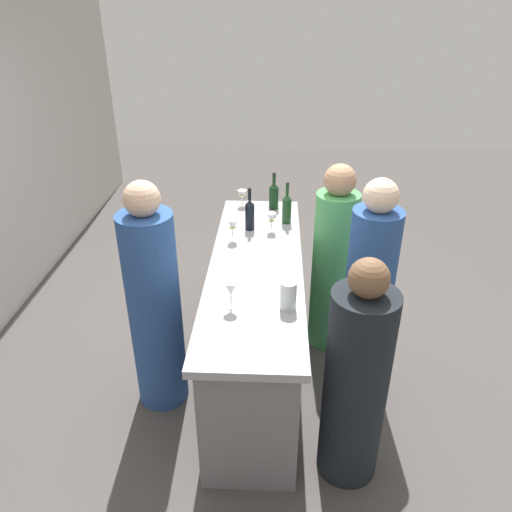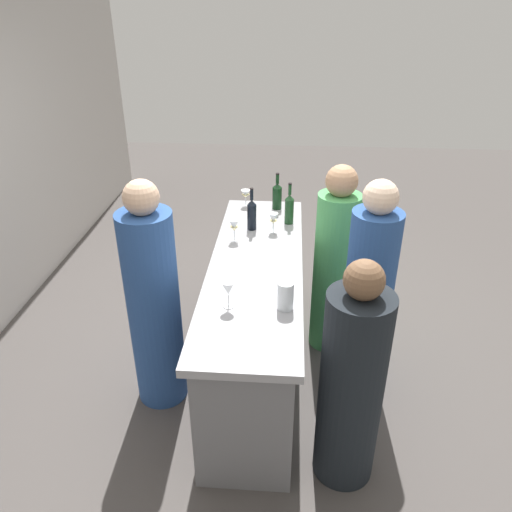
{
  "view_description": "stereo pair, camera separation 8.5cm",
  "coord_description": "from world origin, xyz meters",
  "px_view_note": "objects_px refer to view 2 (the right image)",
  "views": [
    {
      "loc": [
        -2.9,
        -0.13,
        2.53
      ],
      "look_at": [
        0.0,
        0.0,
        0.95
      ],
      "focal_mm": 34.78,
      "sensor_mm": 36.0,
      "label": 1
    },
    {
      "loc": [
        -2.89,
        -0.21,
        2.53
      ],
      "look_at": [
        0.0,
        0.0,
        0.95
      ],
      "focal_mm": 34.78,
      "sensor_mm": 36.0,
      "label": 2
    }
  ],
  "objects_px": {
    "wine_bottle_second_left_olive_green": "(289,208)",
    "person_left_guest": "(334,267)",
    "wine_bottle_center_dark_green": "(277,195)",
    "wine_glass_near_center": "(228,289)",
    "wine_glass_far_left": "(234,227)",
    "wine_glass_near_right": "(246,195)",
    "water_pitcher": "(286,296)",
    "person_center_guest": "(351,385)",
    "person_right_guest": "(367,302)",
    "wine_bottle_leftmost_near_black": "(252,214)",
    "person_server_behind": "(154,306)",
    "wine_glass_near_left": "(273,219)"
  },
  "relations": [
    {
      "from": "wine_bottle_second_left_olive_green",
      "to": "person_left_guest",
      "type": "xyz_separation_m",
      "value": [
        -0.3,
        -0.35,
        -0.33
      ]
    },
    {
      "from": "wine_bottle_center_dark_green",
      "to": "wine_glass_near_center",
      "type": "bearing_deg",
      "value": 171.24
    },
    {
      "from": "wine_glass_near_center",
      "to": "wine_glass_far_left",
      "type": "relative_size",
      "value": 1.05
    },
    {
      "from": "wine_bottle_center_dark_green",
      "to": "wine_glass_near_center",
      "type": "relative_size",
      "value": 1.83
    },
    {
      "from": "wine_bottle_second_left_olive_green",
      "to": "person_left_guest",
      "type": "distance_m",
      "value": 0.57
    },
    {
      "from": "wine_glass_near_right",
      "to": "wine_bottle_center_dark_green",
      "type": "bearing_deg",
      "value": -99.95
    },
    {
      "from": "wine_bottle_second_left_olive_green",
      "to": "wine_bottle_center_dark_green",
      "type": "bearing_deg",
      "value": 20.07
    },
    {
      "from": "water_pitcher",
      "to": "person_center_guest",
      "type": "relative_size",
      "value": 0.12
    },
    {
      "from": "wine_bottle_center_dark_green",
      "to": "person_center_guest",
      "type": "relative_size",
      "value": 0.22
    },
    {
      "from": "person_right_guest",
      "to": "water_pitcher",
      "type": "bearing_deg",
      "value": 44.94
    },
    {
      "from": "wine_bottle_leftmost_near_black",
      "to": "wine_glass_far_left",
      "type": "height_order",
      "value": "wine_bottle_leftmost_near_black"
    },
    {
      "from": "wine_bottle_center_dark_green",
      "to": "person_server_behind",
      "type": "relative_size",
      "value": 0.19
    },
    {
      "from": "wine_bottle_center_dark_green",
      "to": "wine_glass_near_right",
      "type": "height_order",
      "value": "wine_bottle_center_dark_green"
    },
    {
      "from": "wine_bottle_second_left_olive_green",
      "to": "wine_bottle_center_dark_green",
      "type": "relative_size",
      "value": 1.07
    },
    {
      "from": "wine_bottle_second_left_olive_green",
      "to": "water_pitcher",
      "type": "relative_size",
      "value": 1.94
    },
    {
      "from": "water_pitcher",
      "to": "person_server_behind",
      "type": "relative_size",
      "value": 0.11
    },
    {
      "from": "wine_bottle_leftmost_near_black",
      "to": "person_center_guest",
      "type": "bearing_deg",
      "value": -154.82
    },
    {
      "from": "water_pitcher",
      "to": "person_right_guest",
      "type": "xyz_separation_m",
      "value": [
        0.35,
        -0.53,
        -0.25
      ]
    },
    {
      "from": "water_pitcher",
      "to": "person_left_guest",
      "type": "bearing_deg",
      "value": -22.05
    },
    {
      "from": "wine_bottle_center_dark_green",
      "to": "person_center_guest",
      "type": "height_order",
      "value": "person_center_guest"
    },
    {
      "from": "wine_glass_near_left",
      "to": "person_server_behind",
      "type": "xyz_separation_m",
      "value": [
        -0.8,
        0.73,
        -0.27
      ]
    },
    {
      "from": "person_server_behind",
      "to": "wine_glass_far_left",
      "type": "bearing_deg",
      "value": 42.39
    },
    {
      "from": "wine_glass_near_center",
      "to": "wine_glass_near_left",
      "type": "bearing_deg",
      "value": -11.85
    },
    {
      "from": "person_left_guest",
      "to": "person_server_behind",
      "type": "height_order",
      "value": "person_server_behind"
    },
    {
      "from": "wine_glass_near_right",
      "to": "wine_glass_far_left",
      "type": "relative_size",
      "value": 0.86
    },
    {
      "from": "wine_bottle_second_left_olive_green",
      "to": "water_pitcher",
      "type": "xyz_separation_m",
      "value": [
        -1.18,
        0.0,
        -0.04
      ]
    },
    {
      "from": "wine_glass_far_left",
      "to": "person_left_guest",
      "type": "bearing_deg",
      "value": -88.12
    },
    {
      "from": "wine_glass_far_left",
      "to": "person_right_guest",
      "type": "bearing_deg",
      "value": -118.48
    },
    {
      "from": "person_center_guest",
      "to": "wine_glass_near_right",
      "type": "bearing_deg",
      "value": -77.14
    },
    {
      "from": "wine_glass_near_center",
      "to": "wine_bottle_center_dark_green",
      "type": "bearing_deg",
      "value": -8.76
    },
    {
      "from": "wine_glass_near_left",
      "to": "water_pitcher",
      "type": "relative_size",
      "value": 0.87
    },
    {
      "from": "wine_glass_near_center",
      "to": "person_right_guest",
      "type": "distance_m",
      "value": 0.97
    },
    {
      "from": "wine_glass_near_right",
      "to": "person_center_guest",
      "type": "height_order",
      "value": "person_center_guest"
    },
    {
      "from": "wine_bottle_center_dark_green",
      "to": "water_pitcher",
      "type": "xyz_separation_m",
      "value": [
        -1.46,
        -0.1,
        -0.03
      ]
    },
    {
      "from": "person_left_guest",
      "to": "person_center_guest",
      "type": "bearing_deg",
      "value": 112.88
    },
    {
      "from": "wine_glass_far_left",
      "to": "wine_glass_near_center",
      "type": "bearing_deg",
      "value": -175.86
    },
    {
      "from": "wine_glass_near_right",
      "to": "person_center_guest",
      "type": "xyz_separation_m",
      "value": [
        -1.83,
        -0.73,
        -0.36
      ]
    },
    {
      "from": "wine_bottle_leftmost_near_black",
      "to": "wine_glass_far_left",
      "type": "distance_m",
      "value": 0.23
    },
    {
      "from": "person_right_guest",
      "to": "wine_glass_near_left",
      "type": "bearing_deg",
      "value": -34.57
    },
    {
      "from": "wine_bottle_second_left_olive_green",
      "to": "person_right_guest",
      "type": "xyz_separation_m",
      "value": [
        -0.82,
        -0.53,
        -0.29
      ]
    },
    {
      "from": "wine_bottle_leftmost_near_black",
      "to": "water_pitcher",
      "type": "relative_size",
      "value": 1.94
    },
    {
      "from": "person_left_guest",
      "to": "water_pitcher",
      "type": "bearing_deg",
      "value": 90.1
    },
    {
      "from": "wine_glass_near_left",
      "to": "person_server_behind",
      "type": "bearing_deg",
      "value": 137.8
    },
    {
      "from": "wine_glass_near_center",
      "to": "person_server_behind",
      "type": "relative_size",
      "value": 0.11
    },
    {
      "from": "person_center_guest",
      "to": "wine_bottle_center_dark_green",
      "type": "bearing_deg",
      "value": -84.25
    },
    {
      "from": "wine_glass_near_left",
      "to": "person_right_guest",
      "type": "relative_size",
      "value": 0.1
    },
    {
      "from": "wine_bottle_center_dark_green",
      "to": "wine_glass_far_left",
      "type": "relative_size",
      "value": 1.93
    },
    {
      "from": "person_left_guest",
      "to": "wine_glass_near_center",
      "type": "bearing_deg",
      "value": 74.59
    },
    {
      "from": "wine_bottle_leftmost_near_black",
      "to": "wine_glass_near_center",
      "type": "xyz_separation_m",
      "value": [
        -1.05,
        0.05,
        -0.01
      ]
    },
    {
      "from": "wine_glass_far_left",
      "to": "water_pitcher",
      "type": "distance_m",
      "value": 0.94
    }
  ]
}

